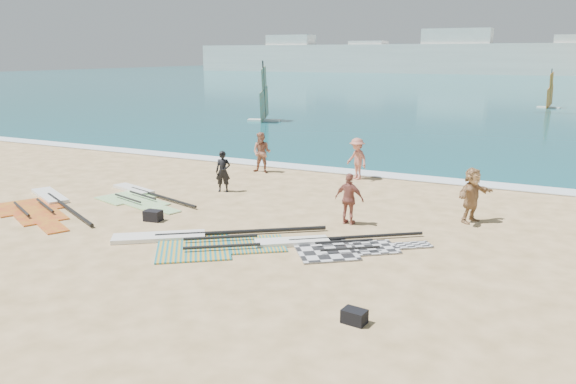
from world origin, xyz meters
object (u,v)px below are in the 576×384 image
at_px(rig_grey, 329,245).
at_px(rig_orange, 203,241).
at_px(beachgoer_right, 472,195).
at_px(beachgoer_left, 262,153).
at_px(beachgoer_mid, 357,159).
at_px(gear_bag_far, 354,316).
at_px(beachgoer_back, 349,199).
at_px(rig_green, 138,196).
at_px(rig_red, 44,205).
at_px(gear_bag_near, 153,216).
at_px(person_wetsuit, 223,172).

distance_m(rig_grey, rig_orange, 3.64).
bearing_deg(beachgoer_right, beachgoer_left, 94.61).
bearing_deg(beachgoer_left, beachgoer_mid, 1.23).
distance_m(rig_orange, beachgoer_left, 10.05).
relative_size(beachgoer_left, beachgoer_right, 1.03).
height_order(rig_orange, beachgoer_right, beachgoer_right).
distance_m(gear_bag_far, beachgoer_back, 6.90).
bearing_deg(rig_green, rig_red, -112.41).
bearing_deg(rig_red, beachgoer_right, 45.60).
distance_m(beachgoer_mid, beachgoer_right, 7.06).
height_order(gear_bag_far, beachgoer_back, beachgoer_back).
xyz_separation_m(rig_orange, beachgoer_right, (6.63, 5.53, 0.85)).
height_order(rig_orange, gear_bag_near, gear_bag_near).
bearing_deg(person_wetsuit, gear_bag_near, -108.57).
bearing_deg(rig_orange, rig_green, 112.47).
bearing_deg(beachgoer_back, gear_bag_far, 115.15).
xyz_separation_m(beachgoer_left, beachgoer_mid, (4.40, 0.54, -0.02)).
relative_size(gear_bag_far, person_wetsuit, 0.29).
xyz_separation_m(beachgoer_mid, beachgoer_right, (5.45, -4.49, -0.00)).
bearing_deg(gear_bag_near, beachgoer_mid, 66.35).
xyz_separation_m(rig_green, beachgoer_mid, (6.46, 6.67, 0.86)).
relative_size(rig_red, person_wetsuit, 3.52).
bearing_deg(beachgoer_right, rig_red, 135.04).
xyz_separation_m(gear_bag_near, beachgoer_left, (-0.50, 8.38, 0.75)).
relative_size(person_wetsuit, beachgoer_right, 0.90).
bearing_deg(beachgoer_back, rig_red, 18.89).
relative_size(rig_red, beachgoer_right, 3.18).
distance_m(gear_bag_far, beachgoer_mid, 13.62).
xyz_separation_m(beachgoer_mid, beachgoer_back, (1.98, -6.45, -0.07)).
distance_m(person_wetsuit, beachgoer_back, 6.28).
xyz_separation_m(rig_green, beachgoer_back, (8.44, 0.22, 0.78)).
bearing_deg(rig_orange, beachgoer_right, 4.71).
bearing_deg(gear_bag_near, rig_orange, -22.19).
relative_size(gear_bag_near, gear_bag_far, 1.14).
relative_size(person_wetsuit, beachgoer_left, 0.88).
height_order(gear_bag_far, beachgoer_right, beachgoer_right).
relative_size(gear_bag_near, beachgoer_right, 0.30).
bearing_deg(beachgoer_mid, beachgoer_right, -8.76).
bearing_deg(gear_bag_near, rig_red, -176.45).
bearing_deg(gear_bag_far, beachgoer_mid, 109.00).
distance_m(rig_grey, beachgoer_left, 10.61).
bearing_deg(beachgoer_mid, beachgoer_back, -42.17).
bearing_deg(person_wetsuit, beachgoer_mid, 28.71).
bearing_deg(rig_grey, rig_red, 146.15).
bearing_deg(beachgoer_mid, rig_grey, -44.98).
bearing_deg(beachgoer_mid, rig_orange, -65.99).
bearing_deg(rig_grey, rig_orange, 163.95).
height_order(beachgoer_back, beachgoer_right, beachgoer_right).
bearing_deg(gear_bag_near, rig_grey, 1.29).
xyz_separation_m(beachgoer_back, beachgoer_right, (3.47, 1.95, 0.07)).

